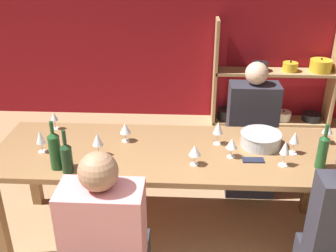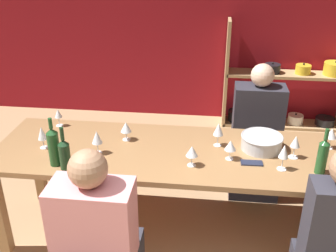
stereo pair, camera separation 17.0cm
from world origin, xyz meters
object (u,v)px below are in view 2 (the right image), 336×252
at_px(wine_glass_red_b, 192,152).
at_px(wine_glass_white_c, 284,152).
at_px(wine_glass_empty_b, 230,146).
at_px(person_far_a, 255,146).
at_px(cell_phone, 252,163).
at_px(wine_glass_empty_a, 296,142).
at_px(wine_glass_red_c, 126,127).
at_px(shelf_unit, 287,92).
at_px(wine_glass_red_a, 55,139).
at_px(wine_bottle_green, 54,146).
at_px(wine_glass_empty_c, 58,114).
at_px(wine_glass_white_b, 331,134).
at_px(mixing_bowl, 262,142).
at_px(wine_bottle_dark, 323,156).
at_px(wine_bottle_amber, 65,153).
at_px(wine_glass_white_a, 218,130).
at_px(dining_table, 166,161).
at_px(wine_glass_red_d, 42,134).
at_px(wine_glass_red_e, 97,138).

distance_m(wine_glass_red_b, wine_glass_white_c, 0.61).
bearing_deg(wine_glass_empty_b, person_far_a, 71.80).
height_order(wine_glass_red_b, cell_phone, wine_glass_red_b).
bearing_deg(wine_glass_white_c, wine_glass_empty_a, 58.47).
bearing_deg(person_far_a, wine_glass_red_c, 31.00).
xyz_separation_m(shelf_unit, wine_glass_red_a, (-2.03, -2.29, 0.42)).
height_order(wine_bottle_green, wine_glass_empty_b, wine_bottle_green).
bearing_deg(wine_glass_empty_c, wine_glass_white_b, -3.71).
relative_size(mixing_bowl, wine_bottle_dark, 0.95).
distance_m(wine_bottle_green, wine_bottle_amber, 0.10).
xyz_separation_m(wine_glass_red_a, wine_glass_red_c, (0.47, 0.24, 0.01)).
height_order(wine_glass_red_c, cell_phone, wine_glass_red_c).
height_order(wine_bottle_dark, person_far_a, person_far_a).
bearing_deg(wine_bottle_amber, wine_bottle_green, 153.87).
height_order(wine_bottle_amber, wine_glass_empty_a, wine_bottle_amber).
xyz_separation_m(wine_bottle_green, wine_glass_white_a, (1.10, 0.40, -0.01)).
height_order(shelf_unit, wine_glass_red_c, shelf_unit).
bearing_deg(shelf_unit, person_far_a, -109.55).
height_order(dining_table, wine_bottle_amber, wine_bottle_amber).
relative_size(wine_glass_red_a, wine_glass_empty_c, 0.97).
bearing_deg(mixing_bowl, wine_bottle_amber, -162.08).
relative_size(wine_bottle_dark, wine_glass_empty_b, 2.19).
bearing_deg(person_far_a, wine_bottle_amber, 38.42).
xyz_separation_m(wine_glass_red_c, wine_glass_red_d, (-0.58, -0.20, 0.01)).
relative_size(wine_glass_red_d, wine_glass_white_c, 0.92).
bearing_deg(wine_glass_white_c, dining_table, 168.14).
distance_m(dining_table, wine_glass_empty_b, 0.50).
xyz_separation_m(wine_glass_empty_a, wine_glass_red_d, (-1.81, -0.07, -0.01)).
bearing_deg(person_far_a, wine_glass_white_b, 127.82).
bearing_deg(cell_phone, wine_glass_red_b, -169.99).
bearing_deg(wine_bottle_amber, wine_bottle_dark, 4.85).
bearing_deg(wine_glass_white_a, wine_bottle_amber, -156.38).
distance_m(dining_table, wine_glass_white_a, 0.45).
bearing_deg(wine_glass_red_b, wine_glass_red_d, 173.74).
bearing_deg(wine_glass_empty_a, wine_glass_red_d, -177.76).
xyz_separation_m(wine_glass_empty_a, wine_glass_red_e, (-1.39, -0.10, 0.00)).
distance_m(wine_glass_red_c, cell_phone, 0.97).
bearing_deg(wine_glass_red_c, wine_glass_white_c, -14.79).
bearing_deg(wine_glass_red_d, person_far_a, 26.94).
distance_m(wine_glass_empty_c, wine_glass_white_c, 1.80).
xyz_separation_m(wine_bottle_green, wine_glass_white_b, (1.92, 0.45, -0.02)).
relative_size(dining_table, wine_glass_red_a, 17.62).
xyz_separation_m(wine_bottle_dark, wine_glass_white_b, (0.15, 0.35, -0.01)).
relative_size(wine_bottle_green, wine_glass_red_e, 1.99).
distance_m(wine_glass_empty_a, person_far_a, 0.90).
relative_size(wine_glass_red_c, wine_glass_red_e, 0.85).
distance_m(dining_table, wine_glass_red_c, 0.40).
bearing_deg(wine_glass_red_b, wine_glass_empty_b, 24.22).
height_order(shelf_unit, wine_glass_white_a, shelf_unit).
distance_m(mixing_bowl, wine_bottle_amber, 1.40).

